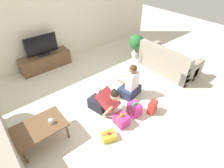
# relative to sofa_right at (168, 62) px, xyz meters

# --- Properties ---
(ground_plane) EXTENTS (16.00, 16.00, 0.00)m
(ground_plane) POSITION_rel_sofa_right_xyz_m (-2.41, 0.17, -0.29)
(ground_plane) COLOR beige
(wall_back) EXTENTS (8.40, 0.06, 2.60)m
(wall_back) POSITION_rel_sofa_right_xyz_m (-2.41, 2.80, 1.01)
(wall_back) COLOR silver
(wall_back) RESTS_ON ground_plane
(sofa_right) EXTENTS (0.87, 1.70, 0.82)m
(sofa_right) POSITION_rel_sofa_right_xyz_m (0.00, 0.00, 0.00)
(sofa_right) COLOR gray
(sofa_right) RESTS_ON ground_plane
(coffee_table) EXTENTS (0.94, 0.63, 0.43)m
(coffee_table) POSITION_rel_sofa_right_xyz_m (-3.97, -0.01, 0.09)
(coffee_table) COLOR brown
(coffee_table) RESTS_ON ground_plane
(tv_console) EXTENTS (1.52, 0.43, 0.47)m
(tv_console) POSITION_rel_sofa_right_xyz_m (-2.81, 2.51, -0.06)
(tv_console) COLOR brown
(tv_console) RESTS_ON ground_plane
(tv) EXTENTS (0.95, 0.20, 0.61)m
(tv) POSITION_rel_sofa_right_xyz_m (-2.81, 2.51, 0.45)
(tv) COLOR black
(tv) RESTS_ON tv_console
(potted_plant_corner_right) EXTENTS (0.50, 0.50, 0.82)m
(potted_plant_corner_right) POSITION_rel_sofa_right_xyz_m (-0.14, 1.20, 0.22)
(potted_plant_corner_right) COLOR beige
(potted_plant_corner_right) RESTS_ON ground_plane
(person_kneeling) EXTENTS (0.48, 0.81, 0.78)m
(person_kneeling) POSITION_rel_sofa_right_xyz_m (-2.57, -0.18, 0.05)
(person_kneeling) COLOR #23232D
(person_kneeling) RESTS_ON ground_plane
(person_sitting) EXTENTS (0.58, 0.54, 0.91)m
(person_sitting) POSITION_rel_sofa_right_xyz_m (-1.68, -0.10, 0.04)
(person_sitting) COLOR #283351
(person_sitting) RESTS_ON ground_plane
(dog) EXTENTS (0.35, 0.35, 0.29)m
(dog) POSITION_rel_sofa_right_xyz_m (-2.19, 0.14, -0.09)
(dog) COLOR black
(dog) RESTS_ON ground_plane
(gift_box_a) EXTENTS (0.25, 0.29, 0.36)m
(gift_box_a) POSITION_rel_sofa_right_xyz_m (-2.09, -0.65, -0.14)
(gift_box_a) COLOR #CC3389
(gift_box_a) RESTS_ON ground_plane
(gift_box_b) EXTENTS (0.33, 0.29, 0.21)m
(gift_box_b) POSITION_rel_sofa_right_xyz_m (-2.96, -0.80, -0.21)
(gift_box_b) COLOR yellow
(gift_box_b) RESTS_ON ground_plane
(gift_box_c) EXTENTS (0.26, 0.30, 0.32)m
(gift_box_c) POSITION_rel_sofa_right_xyz_m (-2.51, -0.68, -0.16)
(gift_box_c) COLOR #CC3389
(gift_box_c) RESTS_ON ground_plane
(gift_bag_a) EXTENTS (0.27, 0.19, 0.32)m
(gift_bag_a) POSITION_rel_sofa_right_xyz_m (-1.72, -0.87, -0.14)
(gift_bag_a) COLOR red
(gift_bag_a) RESTS_ON ground_plane
(mug) EXTENTS (0.12, 0.08, 0.09)m
(mug) POSITION_rel_sofa_right_xyz_m (-3.75, -0.08, 0.18)
(mug) COLOR silver
(mug) RESTS_ON coffee_table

